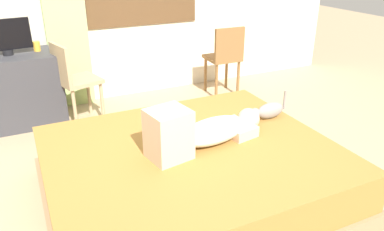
% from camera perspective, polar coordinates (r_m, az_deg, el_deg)
% --- Properties ---
extents(ground_plane, '(16.00, 16.00, 0.00)m').
position_cam_1_polar(ground_plane, '(2.78, 1.14, -13.98)').
color(ground_plane, tan).
extents(bed, '(2.02, 1.73, 0.43)m').
position_cam_1_polar(bed, '(2.76, -0.09, -8.89)').
color(bed, '#997A56').
rests_on(bed, ground).
extents(person_lying, '(0.94, 0.40, 0.34)m').
position_cam_1_polar(person_lying, '(2.64, 1.66, -2.31)').
color(person_lying, silver).
rests_on(person_lying, bed).
extents(cat, '(0.36, 0.13, 0.21)m').
position_cam_1_polar(cat, '(3.13, 11.46, 0.72)').
color(cat, gray).
rests_on(cat, bed).
extents(desk, '(0.90, 0.56, 0.74)m').
position_cam_1_polar(desk, '(4.28, -25.08, 3.50)').
color(desk, '#38383D').
rests_on(desk, ground).
extents(tv_monitor, '(0.48, 0.10, 0.35)m').
position_cam_1_polar(tv_monitor, '(4.14, -26.48, 10.63)').
color(tv_monitor, black).
rests_on(tv_monitor, desk).
extents(cup, '(0.07, 0.07, 0.10)m').
position_cam_1_polar(cup, '(4.21, -22.43, 9.66)').
color(cup, gold).
rests_on(cup, desk).
extents(chair_by_desk, '(0.47, 0.47, 0.86)m').
position_cam_1_polar(chair_by_desk, '(4.01, -17.64, 5.48)').
color(chair_by_desk, tan).
rests_on(chair_by_desk, ground).
extents(chair_spare, '(0.39, 0.39, 0.86)m').
position_cam_1_polar(chair_spare, '(4.65, 5.03, 9.04)').
color(chair_spare, brown).
rests_on(chair_spare, ground).
extents(curtain_left, '(0.44, 0.06, 2.39)m').
position_cam_1_polar(curtain_left, '(4.40, -18.99, 16.17)').
color(curtain_left, '#ADCC75').
rests_on(curtain_left, ground).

